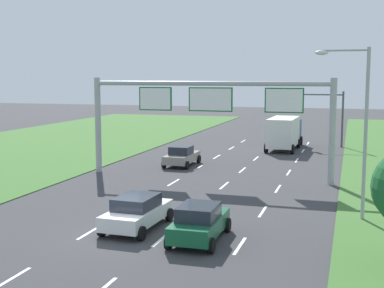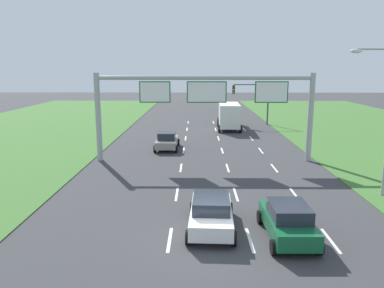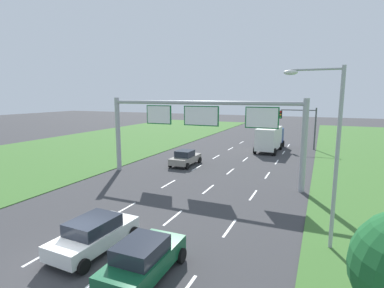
% 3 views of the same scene
% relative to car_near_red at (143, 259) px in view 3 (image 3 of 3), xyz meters
% --- Properties ---
extents(ground_plane, '(200.00, 200.00, 0.00)m').
position_rel_car_near_red_xyz_m(ground_plane, '(-3.41, -0.23, -0.82)').
color(ground_plane, '#38383A').
extents(lane_dashes_inner_left, '(0.14, 56.40, 0.01)m').
position_rel_car_near_red_xyz_m(lane_dashes_inner_left, '(-5.16, 8.77, -0.82)').
color(lane_dashes_inner_left, white).
rests_on(lane_dashes_inner_left, ground_plane).
extents(lane_dashes_inner_right, '(0.14, 56.40, 0.01)m').
position_rel_car_near_red_xyz_m(lane_dashes_inner_right, '(-1.66, 8.77, -0.82)').
color(lane_dashes_inner_right, white).
rests_on(lane_dashes_inner_right, ground_plane).
extents(lane_dashes_slip, '(0.14, 56.40, 0.01)m').
position_rel_car_near_red_xyz_m(lane_dashes_slip, '(1.84, 8.77, -0.82)').
color(lane_dashes_slip, white).
rests_on(lane_dashes_slip, ground_plane).
extents(car_near_red, '(2.09, 4.22, 1.62)m').
position_rel_car_near_red_xyz_m(car_near_red, '(0.00, 0.00, 0.00)').
color(car_near_red, '#145633').
rests_on(car_near_red, ground_plane).
extents(car_lead_silver, '(2.31, 4.51, 1.57)m').
position_rel_car_near_red_xyz_m(car_lead_silver, '(-3.31, 0.95, -0.01)').
color(car_lead_silver, white).
rests_on(car_lead_silver, ground_plane).
extents(car_mid_lane, '(2.13, 4.30, 1.59)m').
position_rel_car_near_red_xyz_m(car_mid_lane, '(-6.71, 18.42, -0.04)').
color(car_mid_lane, gray).
rests_on(car_mid_lane, ground_plane).
extents(box_truck, '(2.87, 8.09, 3.14)m').
position_rel_car_near_red_xyz_m(box_truck, '(-0.02, 30.54, 0.89)').
color(box_truck, navy).
rests_on(box_truck, ground_plane).
extents(sign_gantry, '(17.24, 0.44, 7.00)m').
position_rel_car_near_red_xyz_m(sign_gantry, '(-3.24, 14.04, 4.11)').
color(sign_gantry, '#9EA0A5').
rests_on(sign_gantry, ground_plane).
extents(traffic_light_mast, '(4.76, 0.49, 5.60)m').
position_rel_car_near_red_xyz_m(traffic_light_mast, '(3.38, 33.50, 3.05)').
color(traffic_light_mast, '#47494F').
rests_on(traffic_light_mast, ground_plane).
extents(street_lamp, '(2.61, 0.32, 8.50)m').
position_rel_car_near_red_xyz_m(street_lamp, '(6.47, 5.55, 4.26)').
color(street_lamp, '#9EA0A5').
rests_on(street_lamp, ground_plane).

